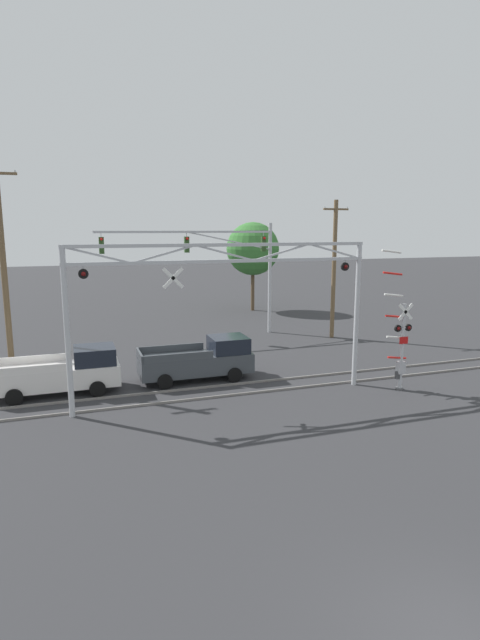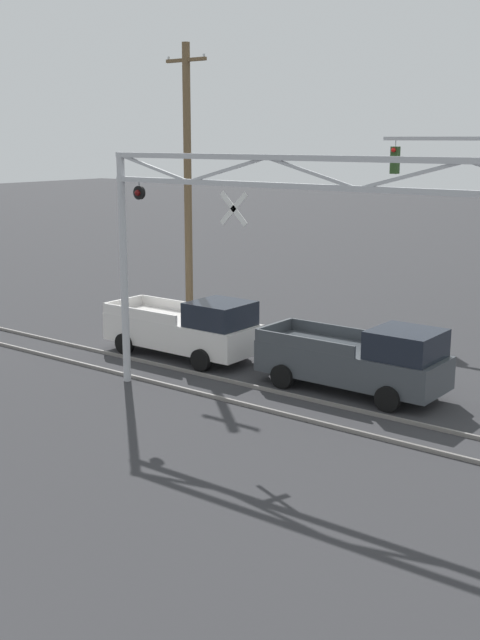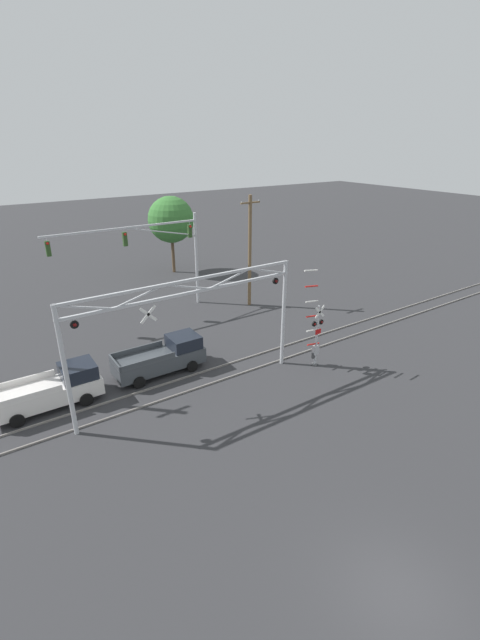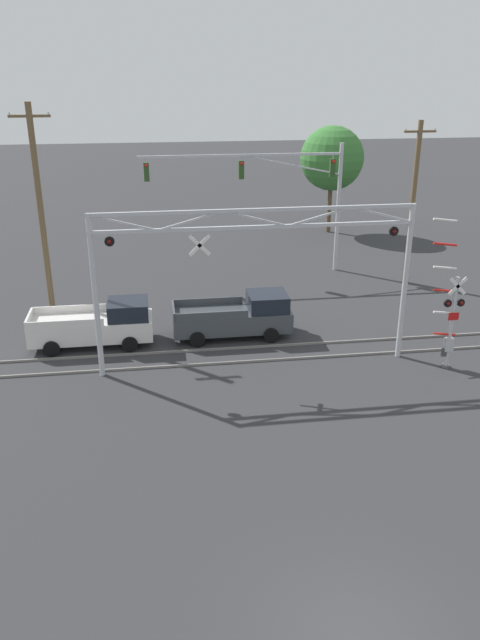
% 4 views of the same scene
% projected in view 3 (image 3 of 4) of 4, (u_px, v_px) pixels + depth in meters
% --- Properties ---
extents(ground_plane, '(200.00, 200.00, 0.00)m').
position_uv_depth(ground_plane, '(398.00, 594.00, 13.46)').
color(ground_plane, '#303033').
extents(rail_track_near, '(80.00, 0.08, 0.10)m').
position_uv_depth(rail_track_near, '(191.00, 390.00, 24.21)').
color(rail_track_near, gray).
rests_on(rail_track_near, ground_plane).
extents(rail_track_far, '(80.00, 0.08, 0.10)m').
position_uv_depth(rail_track_far, '(179.00, 379.00, 25.31)').
color(rail_track_far, gray).
rests_on(rail_track_far, ground_plane).
extents(crossing_gantry, '(12.93, 0.27, 6.71)m').
position_uv_depth(crossing_gantry, '(189.00, 315.00, 22.12)').
color(crossing_gantry, '#B7BABF').
rests_on(crossing_gantry, ground_plane).
extents(crossing_signal_mast, '(1.76, 0.35, 6.43)m').
position_uv_depth(crossing_signal_mast, '(316.00, 334.00, 26.13)').
color(crossing_signal_mast, '#B7BABF').
rests_on(crossing_signal_mast, ground_plane).
extents(traffic_signal_span, '(11.93, 0.39, 7.69)m').
position_uv_depth(traffic_signal_span, '(161.00, 246.00, 33.60)').
color(traffic_signal_span, '#B7BABF').
rests_on(traffic_signal_span, ground_plane).
extents(pickup_truck_lead, '(5.47, 2.19, 2.04)m').
position_uv_depth(pickup_truck_lead, '(164.00, 357.00, 25.96)').
color(pickup_truck_lead, '#3D4247').
rests_on(pickup_truck_lead, ground_plane).
extents(pickup_truck_following, '(5.44, 2.19, 2.04)m').
position_uv_depth(pickup_truck_following, '(53.00, 389.00, 22.64)').
color(pickup_truck_following, silver).
rests_on(pickup_truck_following, ground_plane).
extents(utility_pole_right, '(1.80, 0.28, 9.14)m').
position_uv_depth(utility_pole_right, '(250.00, 251.00, 34.91)').
color(utility_pole_right, brown).
rests_on(utility_pole_right, ground_plane).
extents(background_tree_beyond_span, '(4.68, 4.68, 7.88)m').
position_uv_depth(background_tree_beyond_span, '(171.00, 220.00, 43.52)').
color(background_tree_beyond_span, brown).
rests_on(background_tree_beyond_span, ground_plane).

